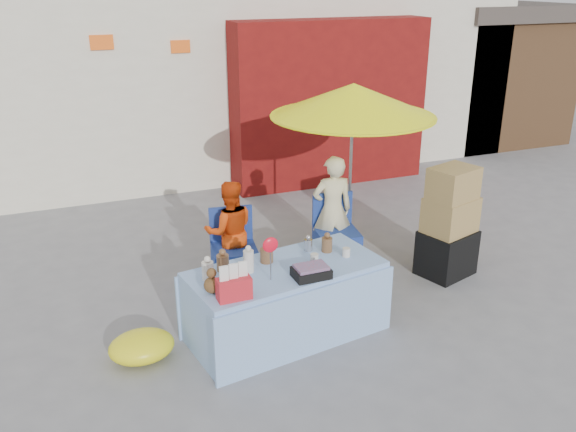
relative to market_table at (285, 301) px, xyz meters
name	(u,v)px	position (x,y,z in m)	size (l,w,h in m)	color
ground	(308,334)	(0.20, -0.09, -0.37)	(80.00, 80.00, 0.00)	slate
market_table	(285,301)	(0.00, 0.00, 0.00)	(1.96, 1.14, 1.12)	#90AEE7
chair_left	(235,263)	(-0.14, 1.16, -0.11)	(0.55, 0.54, 0.85)	navy
chair_right	(336,246)	(1.11, 1.16, -0.11)	(0.55, 0.54, 0.85)	navy
vendor_orange	(230,231)	(-0.14, 1.29, 0.22)	(0.57, 0.44, 1.17)	#D73E0B
vendor_beige	(332,210)	(1.11, 1.29, 0.29)	(0.48, 0.31, 1.31)	beige
umbrella	(353,101)	(1.41, 1.44, 1.53)	(1.90, 1.90, 2.09)	gray
box_stack	(449,226)	(2.18, 0.50, 0.23)	(0.69, 0.63, 1.28)	black
tarp_bundle	(142,346)	(-1.34, 0.10, -0.23)	(0.59, 0.47, 0.26)	yellow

